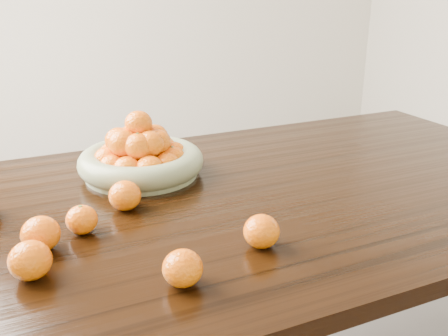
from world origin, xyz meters
name	(u,v)px	position (x,y,z in m)	size (l,w,h in m)	color
dining_table	(225,227)	(0.00, 0.00, 0.66)	(2.00, 1.00, 0.75)	black
fruit_bowl	(141,157)	(-0.15, 0.22, 0.80)	(0.34, 0.34, 0.18)	gray
loose_orange_0	(82,220)	(-0.35, -0.06, 0.78)	(0.07, 0.07, 0.06)	#DD6606
loose_orange_1	(183,268)	(-0.23, -0.32, 0.78)	(0.07, 0.07, 0.07)	#DD6606
loose_orange_2	(261,231)	(-0.04, -0.26, 0.78)	(0.07, 0.07, 0.07)	#DD6606
loose_orange_3	(41,234)	(-0.44, -0.10, 0.79)	(0.08, 0.08, 0.07)	#DD6606
loose_orange_4	(125,196)	(-0.24, 0.02, 0.78)	(0.07, 0.07, 0.07)	#DD6606
loose_orange_5	(30,260)	(-0.46, -0.19, 0.79)	(0.08, 0.08, 0.07)	#DD6606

